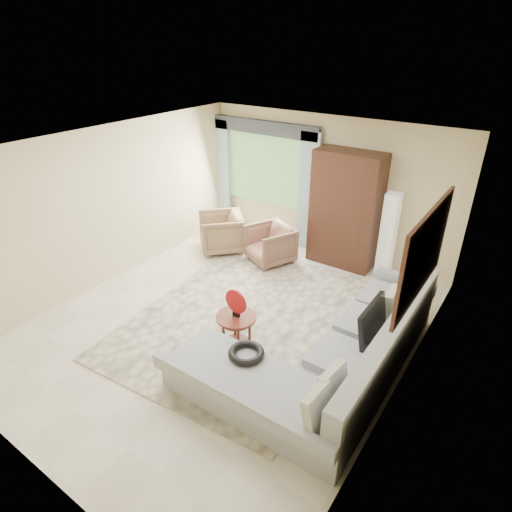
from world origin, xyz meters
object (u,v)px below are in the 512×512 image
Objects in this scene: tv_screen at (373,321)px; potted_plant at (230,218)px; armchair_right at (270,244)px; armoire at (346,210)px; sectional_sofa at (334,361)px; armchair_left at (221,232)px; floor_lamp at (388,235)px; coffee_table at (237,332)px.

potted_plant is at bearing 149.22° from tv_screen.
potted_plant is (-4.17, 2.48, -0.48)m from tv_screen.
potted_plant is (-1.56, 0.78, -0.11)m from armchair_right.
armoire is at bearing -0.71° from potted_plant.
potted_plant is at bearing 143.10° from sectional_sofa.
floor_lamp is at bearing 62.27° from armchair_left.
sectional_sofa is at bearing 9.66° from coffee_table.
sectional_sofa reaches higher than coffee_table.
coffee_table is (-1.33, -0.23, -0.00)m from sectional_sofa.
sectional_sofa is 3.24m from armoire.
tv_screen is at bearing -30.78° from potted_plant.
armchair_right is at bearing 146.95° from tv_screen.
armchair_left is at bearing -147.48° from armchair_right.
potted_plant is (-3.90, 2.93, -0.04)m from sectional_sofa.
armoire is (-1.23, 2.90, 0.77)m from sectional_sofa.
potted_plant is at bearing -179.55° from floor_lamp.
armchair_left is at bearing -157.68° from armoire.
armoire is at bearing 66.85° from armchair_left.
armoire is at bearing -175.71° from floor_lamp.
tv_screen is 1.79m from coffee_table.
tv_screen is 4.88m from potted_plant.
armchair_left is at bearing -61.28° from potted_plant.
coffee_table is at bearing -105.70° from floor_lamp.
armchair_right is at bearing -146.00° from armoire.
tv_screen reaches higher than sectional_sofa.
coffee_table is 2.58m from armchair_right.
sectional_sofa is at bearing -36.90° from potted_plant.
armoire is (0.09, 3.12, 0.77)m from coffee_table.
armchair_left reaches higher than potted_plant.
armchair_right is (1.05, 0.14, -0.02)m from armchair_left.
armoire reaches higher than armchair_left.
tv_screen is at bearing -58.53° from armoire.
tv_screen is at bearing 22.88° from coffee_table.
armoire reaches higher than sectional_sofa.
armchair_right is at bearing 137.53° from sectional_sofa.
potted_plant is (-2.57, 3.16, -0.04)m from coffee_table.
coffee_table is 3.34m from floor_lamp.
armchair_right is 1.51m from armoire.
floor_lamp is (-0.43, 2.96, 0.47)m from sectional_sofa.
floor_lamp is (-0.70, 2.51, 0.03)m from tv_screen.
floor_lamp reaches higher than sectional_sofa.
tv_screen is 4.00m from armchair_left.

